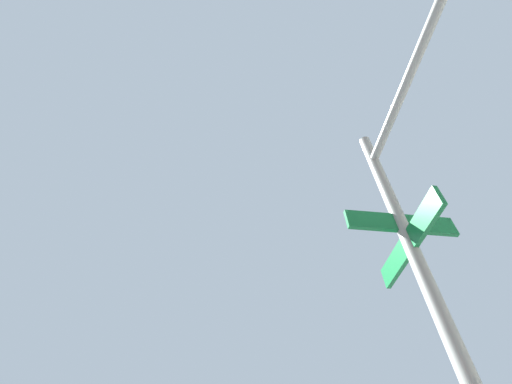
% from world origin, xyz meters
% --- Properties ---
extents(traffic_signal_near, '(2.14, 3.18, 5.12)m').
position_xyz_m(traffic_signal_near, '(-6.59, -5.91, 3.62)').
color(traffic_signal_near, slate).
rests_on(traffic_signal_near, ground_plane).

